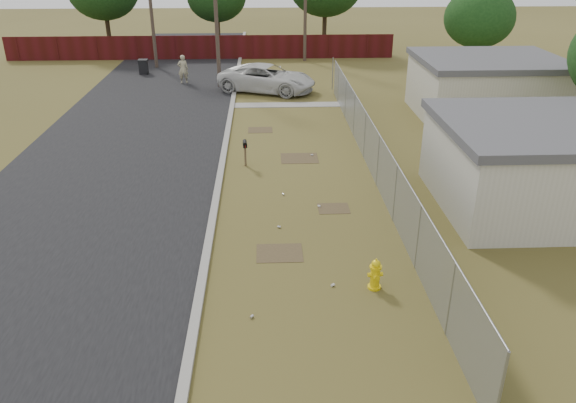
{
  "coord_description": "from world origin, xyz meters",
  "views": [
    {
      "loc": [
        -1.18,
        -19.7,
        8.7
      ],
      "look_at": [
        -0.49,
        -3.67,
        1.1
      ],
      "focal_mm": 35.0,
      "sensor_mm": 36.0,
      "label": 1
    }
  ],
  "objects_px": {
    "mailbox": "(245,146)",
    "pedestrian": "(183,69)",
    "fire_hydrant": "(375,275)",
    "pickup_truck": "(267,78)",
    "trash_bin": "(143,67)"
  },
  "relations": [
    {
      "from": "pedestrian",
      "to": "pickup_truck",
      "type": "bearing_deg",
      "value": 145.56
    },
    {
      "from": "mailbox",
      "to": "pickup_truck",
      "type": "relative_size",
      "value": 0.19
    },
    {
      "from": "pickup_truck",
      "to": "trash_bin",
      "type": "xyz_separation_m",
      "value": [
        -8.55,
        5.28,
        -0.31
      ]
    },
    {
      "from": "fire_hydrant",
      "to": "mailbox",
      "type": "distance_m",
      "value": 9.95
    },
    {
      "from": "trash_bin",
      "to": "fire_hydrant",
      "type": "bearing_deg",
      "value": -67.29
    },
    {
      "from": "fire_hydrant",
      "to": "pickup_truck",
      "type": "xyz_separation_m",
      "value": [
        -2.7,
        21.62,
        0.39
      ]
    },
    {
      "from": "pickup_truck",
      "to": "trash_bin",
      "type": "height_order",
      "value": "pickup_truck"
    },
    {
      "from": "mailbox",
      "to": "trash_bin",
      "type": "height_order",
      "value": "mailbox"
    },
    {
      "from": "pickup_truck",
      "to": "trash_bin",
      "type": "distance_m",
      "value": 10.06
    },
    {
      "from": "trash_bin",
      "to": "pickup_truck",
      "type": "bearing_deg",
      "value": -31.71
    },
    {
      "from": "mailbox",
      "to": "pickup_truck",
      "type": "bearing_deg",
      "value": 85.24
    },
    {
      "from": "fire_hydrant",
      "to": "mailbox",
      "type": "height_order",
      "value": "mailbox"
    },
    {
      "from": "mailbox",
      "to": "pedestrian",
      "type": "distance_m",
      "value": 15.45
    },
    {
      "from": "mailbox",
      "to": "pedestrian",
      "type": "height_order",
      "value": "pedestrian"
    },
    {
      "from": "mailbox",
      "to": "pickup_truck",
      "type": "height_order",
      "value": "pickup_truck"
    }
  ]
}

